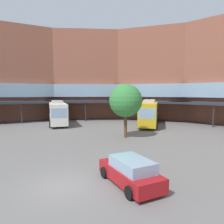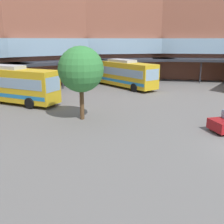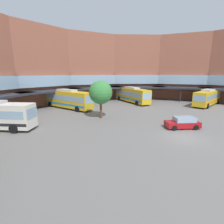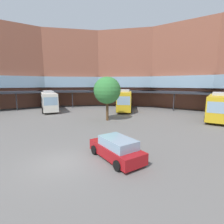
# 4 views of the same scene
# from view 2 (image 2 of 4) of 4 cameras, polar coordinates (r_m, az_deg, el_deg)

# --- Properties ---
(station_building) EXTENTS (72.94, 45.16, 17.26)m
(station_building) POSITION_cam_2_polar(r_m,az_deg,el_deg) (25.16, -15.42, 18.33)
(station_building) COLOR #93543F
(station_building) RESTS_ON ground
(bus_0) EXTENTS (6.78, 12.03, 3.86)m
(bus_0) POSITION_cam_2_polar(r_m,az_deg,el_deg) (38.50, 2.11, 8.23)
(bus_0) COLOR gold
(bus_0) RESTS_ON ground
(bus_4) EXTENTS (3.70, 12.60, 3.97)m
(bus_4) POSITION_cam_2_polar(r_m,az_deg,el_deg) (30.95, -21.55, 5.60)
(bus_4) COLOR gold
(bus_4) RESTS_ON ground
(plaza_tree) EXTENTS (3.75, 3.75, 6.10)m
(plaza_tree) POSITION_cam_2_polar(r_m,az_deg,el_deg) (22.30, -6.61, 8.92)
(plaza_tree) COLOR brown
(plaza_tree) RESTS_ON ground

